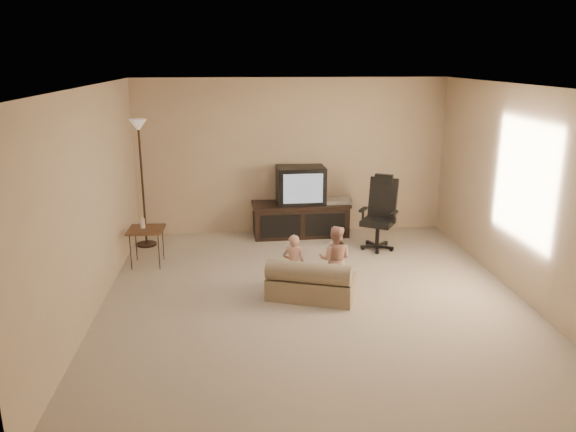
% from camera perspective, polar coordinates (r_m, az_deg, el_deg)
% --- Properties ---
extents(floor, '(5.50, 5.50, 0.00)m').
position_cam_1_polar(floor, '(6.85, 2.54, -8.32)').
color(floor, '#B4A68F').
rests_on(floor, ground).
extents(room_shell, '(5.50, 5.50, 5.50)m').
position_cam_1_polar(room_shell, '(6.38, 2.71, 4.21)').
color(room_shell, silver).
rests_on(room_shell, floor).
extents(tv_stand, '(1.60, 0.64, 1.13)m').
position_cam_1_polar(tv_stand, '(9.05, 1.34, 0.91)').
color(tv_stand, black).
rests_on(tv_stand, floor).
extents(office_chair, '(0.70, 0.71, 1.11)m').
position_cam_1_polar(office_chair, '(8.57, 9.26, -0.65)').
color(office_chair, black).
rests_on(office_chair, floor).
extents(side_table, '(0.49, 0.49, 0.71)m').
position_cam_1_polar(side_table, '(7.98, -14.26, -1.37)').
color(side_table, brown).
rests_on(side_table, floor).
extents(floor_lamp, '(0.30, 0.30, 1.93)m').
position_cam_1_polar(floor_lamp, '(8.62, -14.78, 6.02)').
color(floor_lamp, black).
rests_on(floor_lamp, floor).
extents(child_sofa, '(1.15, 0.88, 0.50)m').
position_cam_1_polar(child_sofa, '(6.77, 2.30, -6.77)').
color(child_sofa, gray).
rests_on(child_sofa, floor).
extents(toddler_left, '(0.31, 0.25, 0.76)m').
position_cam_1_polar(toddler_left, '(6.83, 0.58, -4.94)').
color(toddler_left, tan).
rests_on(toddler_left, floor).
extents(toddler_right, '(0.46, 0.34, 0.85)m').
position_cam_1_polar(toddler_right, '(6.90, 4.80, -4.39)').
color(toddler_right, tan).
rests_on(toddler_right, floor).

